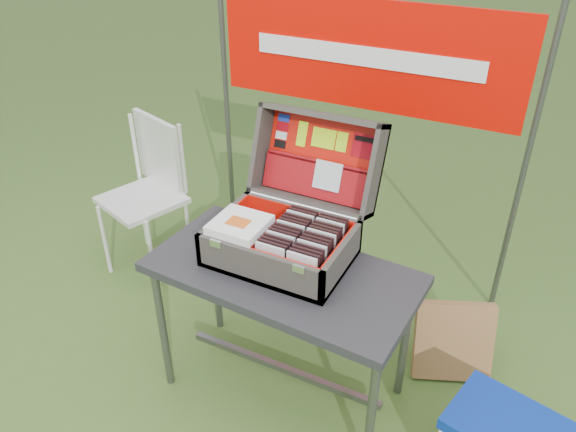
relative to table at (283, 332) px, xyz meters
The scene contains 93 objects.
ground 0.36m from the table, 149.71° to the right, with size 80.00×80.00×0.00m, color #426427.
table is the anchor object (origin of this frame).
table_top 0.33m from the table, ahead, with size 1.11×0.55×0.04m, color #252527.
table_leg_fl 0.54m from the table, 156.28° to the right, with size 0.04×0.04×0.65m, color #59595B.
table_leg_fr 0.54m from the table, 23.72° to the right, with size 0.04×0.04×0.65m, color #59595B.
table_leg_bl 0.54m from the table, 156.28° to the left, with size 0.04×0.04×0.65m, color #59595B.
table_leg_br 0.54m from the table, 23.72° to the left, with size 0.04×0.04×0.65m, color #59595B.
table_brace 0.23m from the table, 26.57° to the left, with size 0.96×0.03×0.03m, color #59595B.
suitcase 0.61m from the table, 108.51° to the left, with size 0.57×0.57×0.51m, color #413D37, non-canonical shape.
suitcase_base_bottom 0.37m from the table, 122.63° to the left, with size 0.57×0.41×0.02m, color #413D37.
suitcase_base_wall_front 0.44m from the table, 108.49° to the right, with size 0.57×0.02×0.15m, color #413D37.
suitcase_base_wall_back 0.50m from the table, 99.29° to the left, with size 0.57×0.02×0.15m, color #413D37.
suitcase_base_wall_left 0.53m from the table, 168.20° to the left, with size 0.02×0.41×0.15m, color #413D37.
suitcase_base_wall_right 0.49m from the table, 15.91° to the left, with size 0.02×0.41×0.15m, color #413D37.
suitcase_liner_floor 0.38m from the table, 122.63° to the left, with size 0.52×0.36×0.01m, color red.
suitcase_latch_left 0.56m from the table, 148.61° to the right, with size 0.05×0.01×0.03m, color silver.
suitcase_latch_right 0.53m from the table, 44.30° to the right, with size 0.05×0.01×0.03m, color silver.
suitcase_hinge 0.57m from the table, 98.91° to the left, with size 0.02×0.02×0.51m, color silver.
suitcase_lid_back 0.80m from the table, 95.11° to the left, with size 0.57×0.41×0.02m, color #413D37.
suitcase_lid_rim_far 0.97m from the table, 95.06° to the left, with size 0.57×0.02×0.15m, color #413D37.
suitcase_lid_rim_near 0.59m from the table, 96.98° to the left, with size 0.57×0.02×0.15m, color #413D37.
suitcase_lid_rim_left 0.84m from the table, 127.54° to the left, with size 0.02×0.41×0.15m, color #413D37.
suitcase_lid_rim_right 0.81m from the table, 60.63° to the left, with size 0.02×0.41×0.15m, color #413D37.
suitcase_lid_liner 0.79m from the table, 95.26° to the left, with size 0.52×0.36×0.01m, color red.
suitcase_liner_wall_front 0.45m from the table, 110.64° to the right, with size 0.52×0.01×0.13m, color red.
suitcase_liner_wall_back 0.50m from the table, 99.82° to the left, with size 0.52×0.01×0.13m, color red.
suitcase_liner_wall_left 0.53m from the table, 167.67° to the left, with size 0.01×0.36×0.13m, color red.
suitcase_liner_wall_right 0.49m from the table, 16.89° to the left, with size 0.01×0.36×0.13m, color red.
suitcase_lid_pocket 0.70m from the table, 95.90° to the left, with size 0.50×0.16×0.03m, color maroon.
suitcase_pocket_edge 0.77m from the table, 95.60° to the left, with size 0.49×0.02×0.02m, color maroon.
suitcase_pocket_cd 0.72m from the table, 87.32° to the left, with size 0.13×0.13×0.01m, color silver.
lid_sticker_cc_a 0.96m from the table, 116.47° to the left, with size 0.06×0.03×0.00m, color #1933B2.
lid_sticker_cc_b 0.93m from the table, 117.11° to the left, with size 0.06×0.03×0.00m, color #9D0611.
lid_sticker_cc_c 0.89m from the table, 117.79° to the left, with size 0.06×0.03×0.00m, color white.
lid_sticker_cc_d 0.85m from the table, 118.49° to the left, with size 0.06×0.03×0.00m, color black.
lid_card_neon_tall 0.89m from the table, 107.10° to the left, with size 0.05×0.11×0.00m, color #BBEF15.
lid_card_neon_main 0.88m from the table, 94.98° to the left, with size 0.11×0.09×0.00m, color #BBEF15.
lid_card_neon_small 0.88m from the table, 84.78° to the left, with size 0.05×0.09×0.00m, color #BBEF15.
lid_sticker_band 0.89m from the table, 73.24° to the left, with size 0.10×0.10×0.00m, color #9D0611.
lid_sticker_band_bar 0.92m from the table, 73.57° to the left, with size 0.09×0.02×0.00m, color black.
cd_left_0 0.46m from the table, 94.21° to the right, with size 0.13×0.01×0.14m, color silver.
cd_left_1 0.45m from the table, 95.60° to the right, with size 0.13×0.01×0.14m, color black.
cd_left_2 0.45m from the table, 98.33° to the right, with size 0.13×0.01×0.14m, color black.
cd_left_3 0.45m from the table, 106.15° to the right, with size 0.13×0.01×0.14m, color black.
cd_left_4 0.45m from the table, behind, with size 0.13×0.01×0.14m, color silver.
cd_left_5 0.45m from the table, 106.87° to the left, with size 0.13×0.01×0.14m, color black.
cd_left_6 0.45m from the table, 98.52° to the left, with size 0.13×0.01×0.14m, color black.
cd_left_7 0.45m from the table, 95.68° to the left, with size 0.13×0.01×0.14m, color black.
cd_left_8 0.46m from the table, 94.26° to the left, with size 0.13×0.01×0.14m, color silver.
cd_left_9 0.46m from the table, 93.41° to the left, with size 0.13×0.01×0.14m, color black.
cd_left_10 0.47m from the table, 92.84° to the left, with size 0.13×0.01×0.14m, color black.
cd_left_11 0.47m from the table, 92.43° to the left, with size 0.13×0.01×0.14m, color black.
cd_left_12 0.48m from the table, 92.13° to the left, with size 0.13×0.01×0.14m, color silver.
cd_left_13 0.49m from the table, 91.89° to the left, with size 0.13×0.01×0.14m, color black.
cd_left_14 0.50m from the table, 91.70° to the left, with size 0.13×0.01×0.14m, color black.
cd_right_0 0.47m from the table, 34.56° to the right, with size 0.13×0.01×0.14m, color silver.
cd_right_1 0.47m from the table, 27.37° to the right, with size 0.13×0.01×0.14m, color black.
cd_right_2 0.47m from the table, 19.11° to the right, with size 0.13×0.01×0.14m, color black.
cd_right_3 0.47m from the table, ahead, with size 0.13×0.01×0.14m, color black.
cd_right_4 0.47m from the table, ahead, with size 0.13×0.01×0.14m, color silver.
cd_right_5 0.47m from the table, ahead, with size 0.13×0.01×0.14m, color black.
cd_right_6 0.47m from the table, 18.70° to the left, with size 0.13×0.01×0.14m, color black.
cd_right_7 0.47m from the table, 27.01° to the left, with size 0.13×0.01×0.14m, color black.
cd_right_8 0.47m from the table, 34.25° to the left, with size 0.13×0.01×0.14m, color silver.
cd_right_9 0.48m from the table, 40.44° to the left, with size 0.13×0.01×0.14m, color black.
cd_right_10 0.48m from the table, 45.66° to the left, with size 0.13×0.01×0.14m, color black.
cd_right_11 0.49m from the table, 50.07° to the left, with size 0.13×0.01×0.14m, color black.
cd_right_12 0.50m from the table, 53.79° to the left, with size 0.13×0.01×0.14m, color silver.
cd_right_13 0.51m from the table, 56.95° to the left, with size 0.13×0.01×0.14m, color black.
cd_right_14 0.52m from the table, 59.66° to the left, with size 0.13×0.01×0.14m, color black.
songbook_0 0.54m from the table, behind, with size 0.21×0.21×0.01m, color white.
songbook_1 0.54m from the table, behind, with size 0.21×0.21×0.01m, color white.
songbook_2 0.55m from the table, behind, with size 0.21×0.21×0.01m, color white.
songbook_3 0.55m from the table, behind, with size 0.21×0.21×0.01m, color white.
songbook_4 0.55m from the table, behind, with size 0.21×0.21×0.01m, color white.
songbook_5 0.56m from the table, behind, with size 0.21×0.21×0.01m, color white.
songbook_6 0.56m from the table, behind, with size 0.21×0.21×0.01m, color white.
songbook_graphic 0.57m from the table, behind, with size 0.09×0.07×0.00m, color #D85919.
cooler_lid 0.97m from the table, ahead, with size 0.42×0.32×0.05m, color navy.
chair 1.28m from the table, 157.35° to the left, with size 0.41×0.45×0.90m, color silver, non-canonical shape.
chair_seat 1.28m from the table, 157.35° to the left, with size 0.41×0.41×0.03m, color silver.
chair_backrest 1.40m from the table, 149.79° to the left, with size 0.41×0.03×0.43m, color silver.
chair_leg_fl 1.39m from the table, 166.78° to the left, with size 0.02×0.02×0.46m, color silver.
chair_leg_fr 1.06m from the table, 162.45° to the left, with size 0.02×0.02×0.46m, color silver.
chair_leg_bl 1.51m from the table, 153.79° to the left, with size 0.02×0.02×0.46m, color silver.
chair_leg_br 1.21m from the table, 146.46° to the left, with size 0.02×0.02×0.46m, color silver.
chair_upright_left 1.55m from the table, 153.10° to the left, with size 0.02×0.02×0.43m, color silver.
chair_upright_right 1.26m from the table, 145.66° to the left, with size 0.02×0.02×0.43m, color silver.
cardboard_box 0.83m from the table, 34.21° to the left, with size 0.37×0.06×0.39m, color #9C6D3B.
banner_post_left 1.49m from the table, 131.17° to the left, with size 0.03×0.03×1.70m, color #59595B.
banner_post_right 1.40m from the table, 53.71° to the left, with size 0.03×0.03×1.70m, color #59595B.
banner 1.42m from the table, 94.05° to the left, with size 1.60×0.01×0.55m, color #D00901.
banner_text 1.41m from the table, 94.09° to the left, with size 1.20×0.00×0.10m, color white.
Camera 1 is at (0.93, -1.59, 2.09)m, focal length 35.00 mm.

